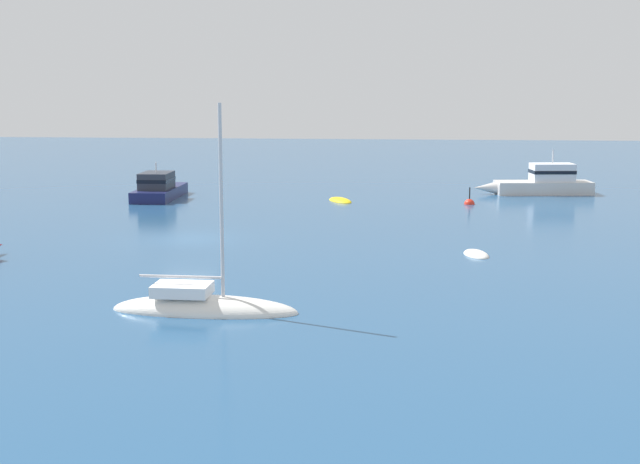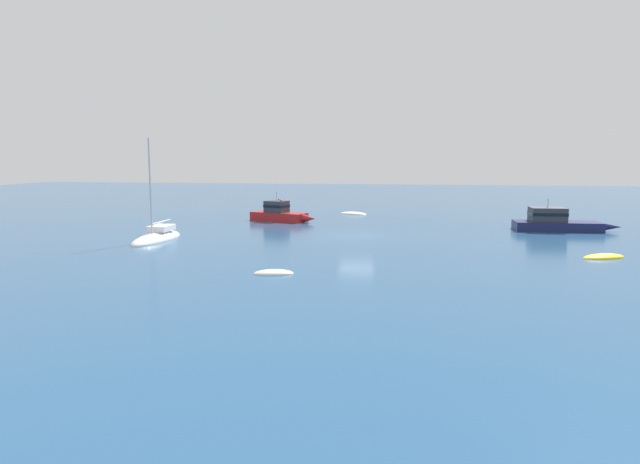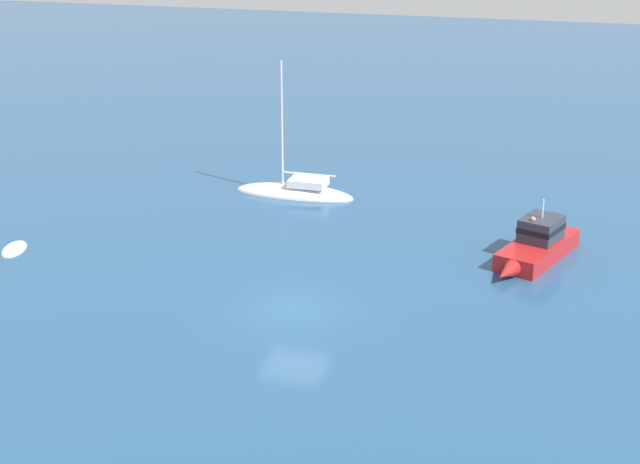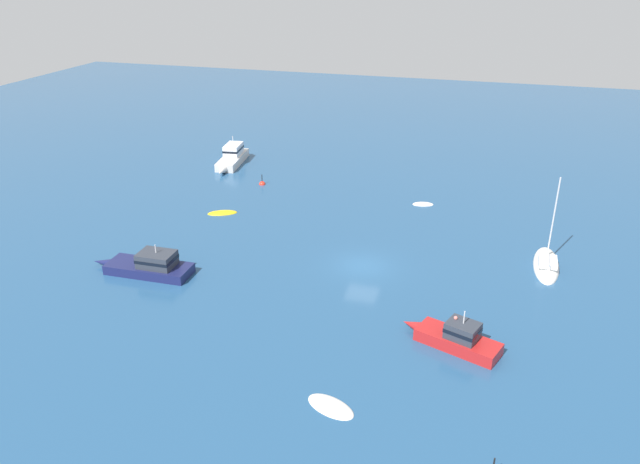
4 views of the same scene
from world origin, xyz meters
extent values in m
plane|color=navy|center=(0.00, 0.00, 0.00)|extent=(160.00, 160.00, 0.00)
cube|color=#B21E1E|center=(-7.92, 8.82, 0.39)|extent=(5.46, 3.53, 0.79)
cone|color=#B21E1E|center=(-4.95, 7.73, 0.39)|extent=(1.48, 1.19, 0.79)
cube|color=#2D333D|center=(-8.13, 8.90, 1.31)|extent=(2.28, 2.05, 1.04)
cube|color=black|center=(-8.13, 8.90, 1.36)|extent=(2.33, 2.10, 0.24)
cylinder|color=silver|center=(-8.13, 8.90, 2.25)|extent=(0.08, 0.08, 0.84)
cylinder|color=#19994C|center=(-7.63, 8.54, 1.28)|extent=(0.32, 0.32, 0.99)
sphere|color=#CF7368|center=(-7.63, 8.54, 1.89)|extent=(0.24, 0.24, 0.24)
ellipsoid|color=silver|center=(-2.80, -14.03, 0.00)|extent=(2.20, 1.46, 0.44)
ellipsoid|color=silver|center=(-13.66, -4.04, 0.00)|extent=(2.05, 6.47, 1.09)
cube|color=white|center=(-13.65, -3.27, 0.74)|extent=(1.38, 1.96, 0.39)
cylinder|color=silver|center=(-13.68, -4.68, 3.79)|extent=(0.12, 0.12, 6.49)
cylinder|color=silver|center=(-13.65, -3.24, 1.19)|extent=(0.16, 2.90, 0.10)
camera|label=1|loc=(-41.93, -10.69, 7.65)|focal=48.95mm
camera|label=2|loc=(3.84, -40.84, 5.75)|focal=31.72mm
camera|label=3|loc=(33.18, 9.94, 16.24)|focal=54.87mm
camera|label=4|loc=(-8.48, 40.73, 21.93)|focal=33.90mm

